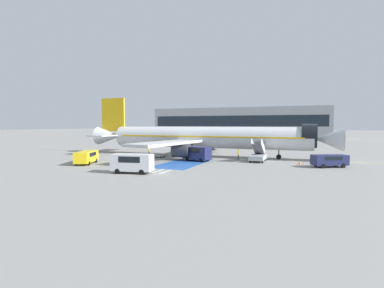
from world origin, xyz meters
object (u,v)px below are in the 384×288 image
(traffic_cone_0, at_px, (300,163))
(baggage_cart, at_px, (157,156))
(service_van_3, at_px, (132,162))
(service_van_2, at_px, (197,152))
(ground_crew_0, at_px, (183,153))
(service_van_0, at_px, (330,160))
(fuel_tanker, at_px, (210,140))
(service_van_1, at_px, (86,156))
(ground_crew_2, at_px, (149,150))
(boarding_stairs_forward, at_px, (258,156))
(ground_crew_1, at_px, (204,153))
(airliner, at_px, (203,137))
(terminal_building, at_px, (237,123))
(ground_crew_3, at_px, (238,154))

(traffic_cone_0, bearing_deg, baggage_cart, 178.46)
(service_van_3, distance_m, traffic_cone_0, 24.82)
(service_van_2, height_order, service_van_3, service_van_3)
(service_van_2, relative_size, ground_crew_0, 2.73)
(baggage_cart, bearing_deg, service_van_0, -92.50)
(service_van_0, bearing_deg, baggage_cart, -123.46)
(fuel_tanker, height_order, service_van_3, fuel_tanker)
(service_van_1, bearing_deg, service_van_0, -6.26)
(service_van_1, height_order, ground_crew_2, service_van_1)
(boarding_stairs_forward, height_order, baggage_cart, boarding_stairs_forward)
(ground_crew_0, relative_size, ground_crew_2, 0.95)
(service_van_2, bearing_deg, fuel_tanker, -147.44)
(baggage_cart, height_order, ground_crew_1, ground_crew_1)
(traffic_cone_0, bearing_deg, service_van_1, -159.53)
(ground_crew_0, xyz_separation_m, ground_crew_2, (-7.80, 1.74, 0.06))
(ground_crew_0, xyz_separation_m, ground_crew_1, (3.08, 1.91, -0.11))
(airliner, relative_size, ground_crew_2, 25.54)
(baggage_cart, bearing_deg, terminal_building, 6.05)
(ground_crew_2, xyz_separation_m, traffic_cone_0, (26.89, -1.98, -0.84))
(terminal_building, bearing_deg, service_van_3, -83.63)
(ground_crew_2, bearing_deg, ground_crew_1, 46.47)
(airliner, bearing_deg, ground_crew_3, 66.61)
(service_van_2, relative_size, ground_crew_2, 2.61)
(service_van_2, bearing_deg, ground_crew_1, -158.79)
(boarding_stairs_forward, height_order, ground_crew_3, boarding_stairs_forward)
(fuel_tanker, distance_m, ground_crew_3, 30.70)
(service_van_0, height_order, traffic_cone_0, service_van_0)
(service_van_0, bearing_deg, ground_crew_3, -135.64)
(ground_crew_3, bearing_deg, traffic_cone_0, 55.60)
(ground_crew_2, height_order, ground_crew_3, ground_crew_2)
(service_van_3, xyz_separation_m, terminal_building, (-12.02, 107.70, 5.48))
(airliner, xyz_separation_m, terminal_building, (-13.44, 85.80, 3.33))
(service_van_0, relative_size, ground_crew_2, 2.72)
(fuel_tanker, height_order, service_van_0, fuel_tanker)
(service_van_1, height_order, service_van_3, service_van_3)
(ground_crew_0, bearing_deg, baggage_cart, 124.12)
(fuel_tanker, xyz_separation_m, ground_crew_0, (4.99, -29.57, -0.84))
(service_van_2, bearing_deg, airliner, -149.91)
(boarding_stairs_forward, xyz_separation_m, service_van_1, (-23.75, -12.54, 0.19))
(service_van_0, distance_m, ground_crew_3, 14.49)
(ground_crew_1, relative_size, traffic_cone_0, 3.23)
(service_van_3, relative_size, ground_crew_2, 2.81)
(service_van_1, bearing_deg, ground_crew_2, 54.13)
(airliner, height_order, ground_crew_3, airliner)
(fuel_tanker, xyz_separation_m, baggage_cart, (-0.31, -29.15, -1.62))
(service_van_0, xyz_separation_m, baggage_cart, (-28.36, 2.23, -0.81))
(service_van_0, bearing_deg, ground_crew_0, -123.46)
(service_van_0, xyz_separation_m, ground_crew_3, (-13.88, 4.16, -0.06))
(airliner, relative_size, terminal_building, 0.59)
(boarding_stairs_forward, relative_size, ground_crew_3, 3.00)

